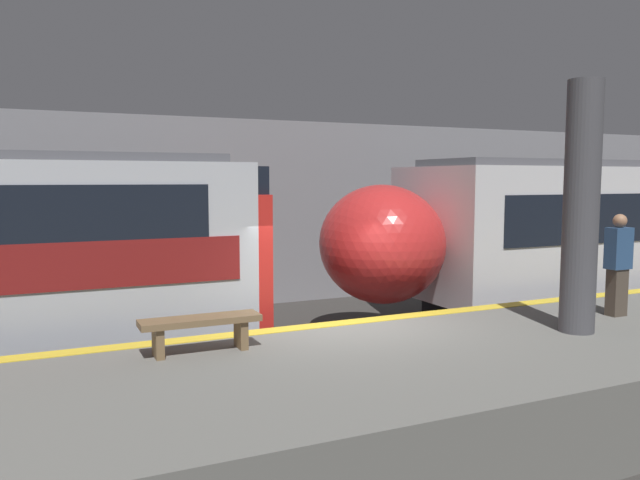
{
  "coord_description": "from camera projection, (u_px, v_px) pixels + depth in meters",
  "views": [
    {
      "loc": [
        -4.24,
        -8.38,
        3.23
      ],
      "look_at": [
        0.04,
        0.9,
        2.23
      ],
      "focal_mm": 35.0,
      "sensor_mm": 36.0,
      "label": 1
    }
  ],
  "objects": [
    {
      "name": "platform",
      "position": [
        412.0,
        394.0,
        7.85
      ],
      "size": [
        40.0,
        3.91,
        1.07
      ],
      "color": "slate",
      "rests_on": "ground"
    },
    {
      "name": "person_waiting",
      "position": [
        618.0,
        263.0,
        9.84
      ],
      "size": [
        0.38,
        0.24,
        1.62
      ],
      "color": "#473D33",
      "rests_on": "platform"
    },
    {
      "name": "ground_plane",
      "position": [
        342.0,
        388.0,
        9.66
      ],
      "size": [
        120.0,
        120.0,
        0.0
      ],
      "primitive_type": "plane",
      "color": "#33302D"
    },
    {
      "name": "station_rear_barrier",
      "position": [
        221.0,
        214.0,
        15.5
      ],
      "size": [
        50.0,
        0.15,
        4.72
      ],
      "color": "gray",
      "rests_on": "ground"
    },
    {
      "name": "platform_bench",
      "position": [
        200.0,
        326.0,
        7.78
      ],
      "size": [
        1.5,
        0.4,
        0.45
      ],
      "color": "brown",
      "rests_on": "platform"
    },
    {
      "name": "support_pillar_near",
      "position": [
        581.0,
        208.0,
        8.71
      ],
      "size": [
        0.49,
        0.49,
        3.53
      ],
      "color": "#47474C",
      "rests_on": "platform"
    }
  ]
}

